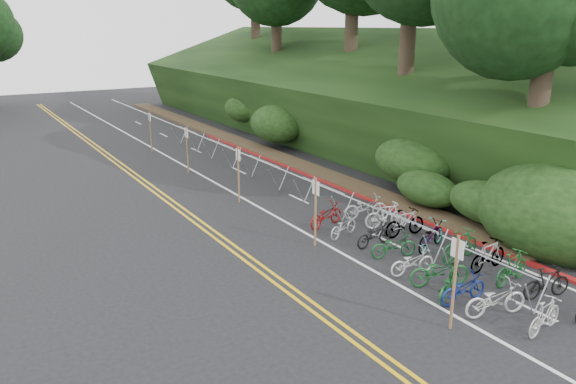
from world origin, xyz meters
name	(u,v)px	position (x,y,z in m)	size (l,w,h in m)	color
ground	(398,308)	(0.00, 0.00, 0.00)	(120.00, 120.00, 0.00)	black
road_markings	(249,207)	(0.63, 10.10, 0.00)	(7.47, 80.00, 0.01)	gold
red_curb	(321,180)	(5.70, 12.00, 0.05)	(0.25, 28.00, 0.10)	maroon
embankment	(352,104)	(12.96, 19.04, 2.57)	(14.30, 48.14, 9.11)	black
bike_rack_front	(493,268)	(2.90, -0.75, 0.79)	(1.09, 3.11, 1.06)	#999EA7
bike_racks_rest	(264,167)	(3.00, 13.00, 0.85)	(1.14, 23.00, 1.17)	#999EA7
signpost_near	(455,276)	(0.41, -1.54, 1.47)	(0.08, 0.40, 2.57)	brown
signposts_rest	(210,158)	(0.60, 14.00, 1.43)	(0.08, 18.40, 2.50)	brown
bike_front	(448,283)	(1.67, -0.26, 0.42)	(1.61, 0.56, 0.85)	#144C1E
bike_valet	(431,248)	(3.06, 1.81, 0.48)	(3.19, 11.32, 1.08)	beige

